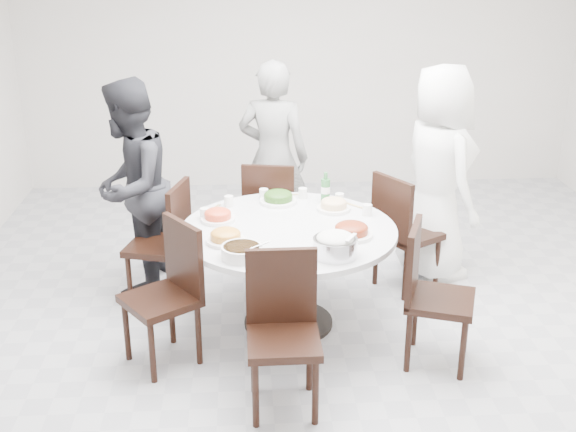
{
  "coord_description": "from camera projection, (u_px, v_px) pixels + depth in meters",
  "views": [
    {
      "loc": [
        -0.64,
        -4.78,
        2.63
      ],
      "look_at": [
        -0.34,
        -0.13,
        0.82
      ],
      "focal_mm": 45.0,
      "sensor_mm": 36.0,
      "label": 1
    }
  ],
  "objects": [
    {
      "name": "tea_cups",
      "position": [
        280.0,
        191.0,
        5.57
      ],
      "size": [
        0.07,
        0.07,
        0.08
      ],
      "primitive_type": "cylinder",
      "color": "white",
      "rests_on": "dining_table"
    },
    {
      "name": "diner_left",
      "position": [
        130.0,
        187.0,
        5.52
      ],
      "size": [
        0.8,
        0.93,
        1.67
      ],
      "primitive_type": "imported",
      "rotation": [
        0.0,
        0.0,
        4.49
      ],
      "color": "black",
      "rests_on": "floor"
    },
    {
      "name": "dining_table",
      "position": [
        288.0,
        277.0,
        5.11
      ],
      "size": [
        1.5,
        1.5,
        0.75
      ],
      "primitive_type": "cylinder",
      "color": "silver",
      "rests_on": "floor"
    },
    {
      "name": "chopsticks",
      "position": [
        280.0,
        196.0,
        5.56
      ],
      "size": [
        0.24,
        0.04,
        0.01
      ],
      "primitive_type": null,
      "color": "tan",
      "rests_on": "dining_table"
    },
    {
      "name": "diner_right",
      "position": [
        438.0,
        174.0,
        5.73
      ],
      "size": [
        0.78,
        0.97,
        1.74
      ],
      "primitive_type": "imported",
      "rotation": [
        0.0,
        0.0,
        1.87
      ],
      "color": "white",
      "rests_on": "floor"
    },
    {
      "name": "chair_n",
      "position": [
        271.0,
        213.0,
        6.0
      ],
      "size": [
        0.48,
        0.48,
        0.95
      ],
      "primitive_type": "cube",
      "rotation": [
        0.0,
        0.0,
        2.98
      ],
      "color": "black",
      "rests_on": "floor"
    },
    {
      "name": "rice_bowl",
      "position": [
        335.0,
        247.0,
        4.52
      ],
      "size": [
        0.28,
        0.28,
        0.12
      ],
      "primitive_type": "cylinder",
      "color": "silver",
      "rests_on": "dining_table"
    },
    {
      "name": "dish_pale",
      "position": [
        334.0,
        206.0,
        5.28
      ],
      "size": [
        0.25,
        0.25,
        0.07
      ],
      "primitive_type": "cylinder",
      "color": "white",
      "rests_on": "dining_table"
    },
    {
      "name": "chair_se",
      "position": [
        441.0,
        297.0,
        4.61
      ],
      "size": [
        0.54,
        0.54,
        0.95
      ],
      "primitive_type": "cube",
      "rotation": [
        0.0,
        0.0,
        7.51
      ],
      "color": "black",
      "rests_on": "floor"
    },
    {
      "name": "dish_greens",
      "position": [
        278.0,
        198.0,
        5.43
      ],
      "size": [
        0.28,
        0.28,
        0.07
      ],
      "primitive_type": "cylinder",
      "color": "white",
      "rests_on": "dining_table"
    },
    {
      "name": "beverage_bottle",
      "position": [
        325.0,
        188.0,
        5.41
      ],
      "size": [
        0.07,
        0.07,
        0.24
      ],
      "primitive_type": "cylinder",
      "color": "#2A6A33",
      "rests_on": "dining_table"
    },
    {
      "name": "chair_nw",
      "position": [
        157.0,
        243.0,
        5.42
      ],
      "size": [
        0.52,
        0.52,
        0.95
      ],
      "primitive_type": "cube",
      "rotation": [
        0.0,
        0.0,
        4.45
      ],
      "color": "black",
      "rests_on": "floor"
    },
    {
      "name": "chair_s",
      "position": [
        283.0,
        338.0,
        4.14
      ],
      "size": [
        0.42,
        0.42,
        0.95
      ],
      "primitive_type": "cube",
      "rotation": [
        0.0,
        0.0,
        6.29
      ],
      "color": "black",
      "rests_on": "floor"
    },
    {
      "name": "soup_bowl",
      "position": [
        242.0,
        252.0,
        4.5
      ],
      "size": [
        0.26,
        0.26,
        0.08
      ],
      "primitive_type": "cylinder",
      "color": "white",
      "rests_on": "dining_table"
    },
    {
      "name": "dish_tofu",
      "position": [
        226.0,
        238.0,
        4.73
      ],
      "size": [
        0.26,
        0.26,
        0.07
      ],
      "primitive_type": "cylinder",
      "color": "white",
      "rests_on": "dining_table"
    },
    {
      "name": "floor",
      "position": [
        332.0,
        310.0,
        5.44
      ],
      "size": [
        6.0,
        6.0,
        0.01
      ],
      "primitive_type": "cube",
      "color": "#B1B1B6",
      "rests_on": "ground"
    },
    {
      "name": "dish_orange",
      "position": [
        218.0,
        217.0,
        5.08
      ],
      "size": [
        0.24,
        0.24,
        0.06
      ],
      "primitive_type": "cylinder",
      "color": "white",
      "rests_on": "dining_table"
    },
    {
      "name": "diner_middle",
      "position": [
        273.0,
        157.0,
        6.24
      ],
      "size": [
        0.7,
        0.55,
        1.68
      ],
      "primitive_type": "imported",
      "rotation": [
        0.0,
        0.0,
        2.87
      ],
      "color": "black",
      "rests_on": "floor"
    },
    {
      "name": "dish_redbrown",
      "position": [
        351.0,
        231.0,
        4.82
      ],
      "size": [
        0.29,
        0.29,
        0.07
      ],
      "primitive_type": "cylinder",
      "color": "white",
      "rests_on": "dining_table"
    },
    {
      "name": "wall_front",
      "position": [
        466.0,
        380.0,
        2.14
      ],
      "size": [
        6.0,
        0.01,
        2.8
      ],
      "primitive_type": "cube",
      "color": "silver",
      "rests_on": "ground"
    },
    {
      "name": "wall_back",
      "position": [
        301.0,
        59.0,
        7.72
      ],
      "size": [
        6.0,
        0.01,
        2.8
      ],
      "primitive_type": "cube",
      "color": "silver",
      "rests_on": "ground"
    },
    {
      "name": "chair_ne",
      "position": [
        408.0,
        231.0,
        5.64
      ],
      "size": [
        0.58,
        0.58,
        0.95
      ],
      "primitive_type": "cube",
      "rotation": [
        0.0,
        0.0,
        2.12
      ],
      "color": "black",
      "rests_on": "floor"
    },
    {
      "name": "chair_sw",
      "position": [
        160.0,
        297.0,
        4.61
      ],
      "size": [
        0.59,
        0.59,
        0.95
      ],
      "primitive_type": "cube",
      "rotation": [
        0.0,
        0.0,
        5.33
      ],
      "color": "black",
      "rests_on": "floor"
    }
  ]
}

